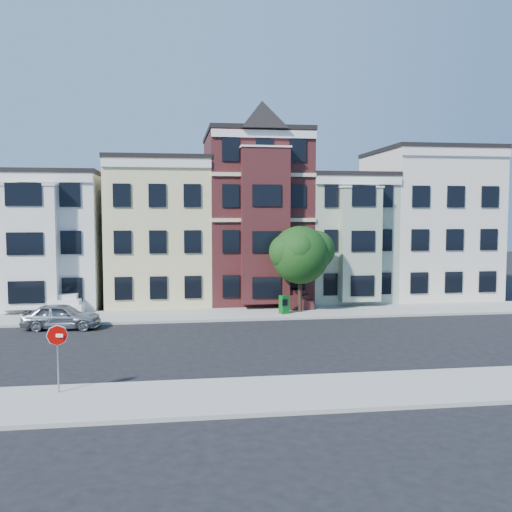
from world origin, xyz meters
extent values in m
plane|color=black|center=(0.00, 0.00, 0.00)|extent=(120.00, 120.00, 0.00)
cube|color=#9E9B93|center=(0.00, 8.00, 0.07)|extent=(60.00, 4.00, 0.15)
cube|color=#9E9B93|center=(0.00, -8.00, 0.07)|extent=(60.00, 4.00, 0.15)
cube|color=silver|center=(-15.00, 14.50, 4.50)|extent=(8.00, 9.00, 9.00)
cube|color=beige|center=(-7.00, 14.50, 5.00)|extent=(7.00, 9.00, 10.00)
cube|color=#3F1818|center=(0.00, 14.50, 6.00)|extent=(7.00, 9.00, 12.00)
cube|color=#9DAC93|center=(6.50, 14.50, 4.50)|extent=(6.00, 9.00, 9.00)
cube|color=silver|center=(13.50, 14.50, 5.50)|extent=(8.00, 9.00, 11.00)
imported|color=#9EA1A6|center=(-12.23, 5.20, 0.73)|extent=(4.39, 2.07, 1.45)
cube|color=#0B5918|center=(0.86, 7.40, 0.72)|extent=(0.65, 0.62, 1.15)
camera|label=1|loc=(-5.96, -27.48, 6.53)|focal=40.00mm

